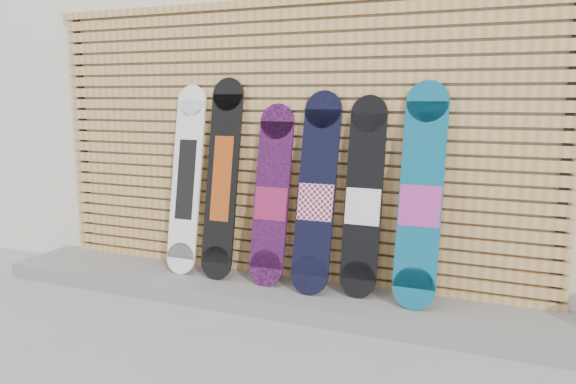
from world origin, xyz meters
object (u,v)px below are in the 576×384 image
object	(u,v)px
snowboard_0	(187,180)
snowboard_4	(364,198)
snowboard_3	(316,194)
snowboard_5	(421,196)
snowboard_2	(272,196)
snowboard_1	(222,179)

from	to	relation	value
snowboard_0	snowboard_4	bearing A→B (deg)	0.45
snowboard_4	snowboard_3	bearing A→B (deg)	-173.27
snowboard_0	snowboard_5	bearing A→B (deg)	-0.78
snowboard_0	snowboard_5	xyz separation A→B (m)	(1.91, -0.03, -0.00)
snowboard_3	snowboard_5	distance (m)	0.76
snowboard_2	snowboard_1	bearing A→B (deg)	-179.53
snowboard_0	snowboard_5	distance (m)	1.91
snowboard_5	snowboard_4	bearing A→B (deg)	174.78
snowboard_1	snowboard_5	bearing A→B (deg)	-0.78
snowboard_1	snowboard_4	world-z (taller)	snowboard_1
snowboard_3	snowboard_4	bearing A→B (deg)	6.73
snowboard_1	snowboard_2	distance (m)	0.44
snowboard_4	snowboard_5	size ratio (longest dim) A/B	0.94
snowboard_3	snowboard_0	bearing A→B (deg)	178.54
snowboard_4	snowboard_1	bearing A→B (deg)	-179.18
snowboard_3	snowboard_4	world-z (taller)	snowboard_3
snowboard_1	snowboard_2	size ratio (longest dim) A/B	1.15
snowboard_1	snowboard_3	xyz separation A→B (m)	(0.81, -0.02, -0.06)
snowboard_1	snowboard_3	distance (m)	0.81
snowboard_0	snowboard_4	world-z (taller)	snowboard_0
snowboard_2	snowboard_5	size ratio (longest dim) A/B	0.89
snowboard_0	snowboard_2	size ratio (longest dim) A/B	1.11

